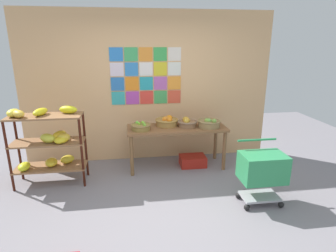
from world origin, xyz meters
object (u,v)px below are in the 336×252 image
fruit_basket_left (167,121)px  fruit_basket_back_right (187,123)px  shopping_cart (262,169)px  fruit_basket_centre (209,123)px  produce_crate_under_table (193,161)px  banana_shelf_unit (48,140)px  display_table (177,132)px  fruit_basket_back_left (141,126)px

fruit_basket_left → fruit_basket_back_right: 0.35m
fruit_basket_back_right → shopping_cart: size_ratio=0.40×
fruit_basket_centre → fruit_basket_back_right: size_ratio=1.16×
produce_crate_under_table → shopping_cart: 1.50m
fruit_basket_back_right → shopping_cart: (0.73, -1.32, -0.30)m
banana_shelf_unit → fruit_basket_centre: 2.55m
display_table → fruit_basket_left: size_ratio=4.22×
fruit_basket_left → fruit_basket_back_left: bearing=-157.9°
fruit_basket_left → shopping_cart: size_ratio=0.47×
display_table → fruit_basket_left: 0.25m
banana_shelf_unit → shopping_cart: size_ratio=1.42×
fruit_basket_back_left → shopping_cart: (1.52, -1.24, -0.29)m
banana_shelf_unit → fruit_basket_centre: bearing=5.8°
fruit_basket_back_left → fruit_basket_back_right: (0.79, 0.09, 0.01)m
banana_shelf_unit → shopping_cart: 3.08m
display_table → fruit_basket_back_left: fruit_basket_back_left is taller
banana_shelf_unit → fruit_basket_centre: banana_shelf_unit is taller
display_table → fruit_basket_back_left: bearing=-172.9°
produce_crate_under_table → fruit_basket_back_right: bearing=169.8°
banana_shelf_unit → shopping_cart: bearing=-18.6°
fruit_basket_back_left → produce_crate_under_table: 1.13m
fruit_basket_back_left → fruit_basket_back_right: fruit_basket_back_right is taller
fruit_basket_left → shopping_cart: (1.07, -1.42, -0.30)m
fruit_basket_left → produce_crate_under_table: 0.84m
fruit_basket_left → fruit_basket_back_left: size_ratio=1.20×
banana_shelf_unit → display_table: banana_shelf_unit is taller
produce_crate_under_table → fruit_basket_back_left: bearing=-175.8°
fruit_basket_back_right → produce_crate_under_table: 0.71m
shopping_cart → fruit_basket_back_right: bearing=127.4°
fruit_basket_centre → shopping_cart: size_ratio=0.46×
banana_shelf_unit → produce_crate_under_table: 2.39m
fruit_basket_back_left → produce_crate_under_table: fruit_basket_back_left is taller
fruit_basket_centre → fruit_basket_back_right: same height
fruit_basket_back_right → banana_shelf_unit: bearing=-171.0°
banana_shelf_unit → fruit_basket_back_left: 1.41m
fruit_basket_centre → fruit_basket_back_left: 1.15m
banana_shelf_unit → produce_crate_under_table: bearing=8.1°
produce_crate_under_table → shopping_cart: bearing=-64.4°
display_table → fruit_basket_centre: size_ratio=4.32×
display_table → fruit_basket_centre: bearing=-8.2°
banana_shelf_unit → fruit_basket_centre: (2.53, 0.26, 0.08)m
fruit_basket_back_left → produce_crate_under_table: bearing=4.2°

